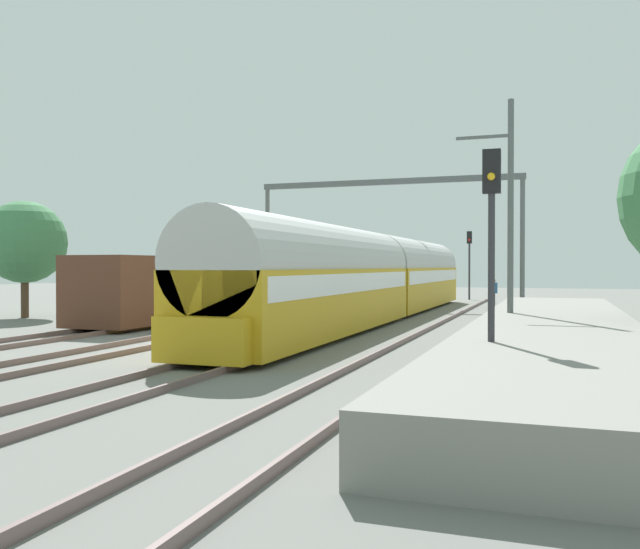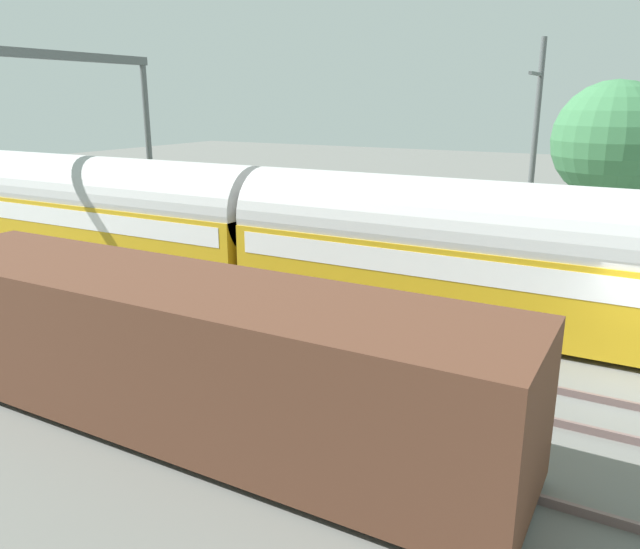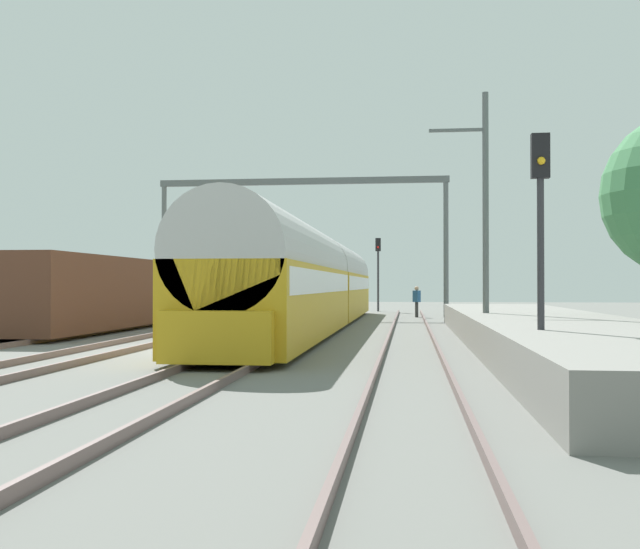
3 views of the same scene
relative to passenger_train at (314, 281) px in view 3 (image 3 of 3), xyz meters
The scene contains 12 objects.
ground 11.84m from the passenger_train, 99.98° to the right, with size 120.00×120.00×0.00m, color slate.
track_west 12.33m from the passenger_train, 109.39° to the right, with size 1.52×60.00×0.16m.
track_east 11.65m from the passenger_train, 90.00° to the right, with size 1.52×60.00×0.16m.
track_far_east 12.33m from the passenger_train, 70.61° to the right, with size 1.52×60.00×0.16m.
platform 12.42m from the passenger_train, 50.38° to the right, with size 4.40×28.00×0.90m.
passenger_train is the anchor object (origin of this frame).
freight_car 8.91m from the passenger_train, 155.40° to the right, with size 2.80×13.00×2.70m.
person_crossing 11.42m from the passenger_train, 67.11° to the left, with size 0.45×0.45×1.73m.
railway_signal_near 17.53m from the passenger_train, 67.76° to the right, with size 0.36×0.30×4.84m.
railway_signal_far 19.87m from the passenger_train, 84.45° to the left, with size 0.36×0.30×5.01m.
catenary_gantry 11.38m from the passenger_train, 100.93° to the left, with size 16.54×0.28×7.86m.
catenary_pole_east_mid 9.82m from the passenger_train, 48.06° to the right, with size 1.90×0.20×8.00m.
Camera 3 is at (6.01, -20.18, 1.80)m, focal length 42.26 mm.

